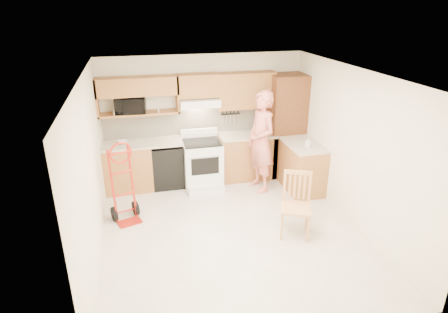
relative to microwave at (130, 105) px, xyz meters
name	(u,v)px	position (x,y,z in m)	size (l,w,h in m)	color
floor	(231,232)	(1.40, -2.08, -1.65)	(4.00, 4.50, 0.02)	beige
ceiling	(233,74)	(1.40, -2.08, 0.87)	(4.00, 4.50, 0.02)	white
wall_back	(203,118)	(1.40, 0.17, -0.39)	(4.00, 0.02, 2.50)	white
wall_front	(293,248)	(1.40, -4.34, -0.39)	(4.00, 0.02, 2.50)	white
wall_left	(90,173)	(-0.61, -2.08, -0.39)	(0.02, 4.50, 2.50)	white
wall_right	(354,148)	(3.41, -2.08, -0.39)	(0.02, 4.50, 2.50)	white
backsplash	(204,120)	(1.40, 0.15, -0.44)	(3.92, 0.03, 0.55)	beige
lower_cab_left	(128,167)	(-0.15, -0.14, -1.19)	(0.90, 0.60, 0.90)	#B1743A
dishwasher	(167,165)	(0.60, -0.14, -1.22)	(0.60, 0.60, 0.85)	black
lower_cab_right	(246,156)	(2.23, -0.14, -1.19)	(1.14, 0.60, 0.90)	#B1743A
countertop_left	(142,143)	(0.15, -0.13, -0.72)	(1.50, 0.63, 0.04)	#BAAE96
countertop_right	(247,135)	(2.23, -0.13, -0.72)	(1.14, 0.63, 0.04)	#BAAE96
cab_return_right	(302,168)	(3.10, -0.94, -1.19)	(0.60, 1.00, 0.90)	#B1743A
countertop_return	(304,145)	(3.10, -0.94, -0.72)	(0.63, 1.00, 0.04)	#BAAE96
pantry_tall	(285,126)	(3.05, -0.14, -0.59)	(0.70, 0.60, 2.10)	brown
upper_cab_left	(137,86)	(0.15, 0.00, 0.34)	(1.50, 0.33, 0.34)	#B1743A
upper_shelf_mw	(139,113)	(0.15, 0.00, -0.17)	(1.50, 0.33, 0.04)	#B1743A
upper_cab_center	(198,85)	(1.28, 0.00, 0.30)	(0.76, 0.33, 0.44)	#B1743A
upper_cab_right	(246,90)	(2.23, 0.00, 0.16)	(1.14, 0.33, 0.70)	#B1743A
range_hood	(199,102)	(1.28, -0.06, -0.01)	(0.76, 0.46, 0.14)	white
knife_strip	(230,117)	(1.95, 0.12, -0.40)	(0.40, 0.05, 0.29)	black
microwave	(130,105)	(0.00, 0.00, 0.00)	(0.55, 0.37, 0.30)	black
range	(203,161)	(1.27, -0.36, -1.10)	(0.73, 0.97, 1.08)	white
person	(261,142)	(2.32, -0.74, -0.67)	(0.71, 0.47, 1.95)	#D26D5F
hand_truck	(124,187)	(-0.21, -1.34, -1.01)	(0.50, 0.45, 1.26)	#AE1E12
dining_chair	(296,206)	(2.35, -2.38, -1.14)	(0.45, 0.49, 1.00)	tan
soap_bottle	(308,142)	(3.10, -1.12, -0.61)	(0.08, 0.08, 0.18)	white
bowl	(123,142)	(-0.19, -0.13, -0.68)	(0.21, 0.21, 0.05)	white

